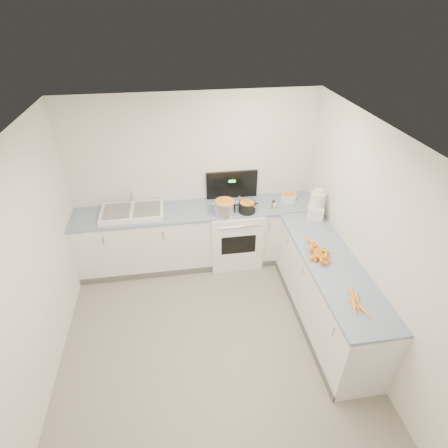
{
  "coord_description": "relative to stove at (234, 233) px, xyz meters",
  "views": [
    {
      "loc": [
        -0.26,
        -2.58,
        3.53
      ],
      "look_at": [
        0.3,
        1.1,
        1.05
      ],
      "focal_mm": 28.0,
      "sensor_mm": 36.0,
      "label": 1
    }
  ],
  "objects": [
    {
      "name": "floor",
      "position": [
        -0.55,
        -1.69,
        -0.47
      ],
      "size": [
        3.5,
        4.0,
        0.0
      ],
      "primitive_type": null,
      "color": "gray",
      "rests_on": "ground"
    },
    {
      "name": "ceiling",
      "position": [
        -0.55,
        -1.69,
        2.03
      ],
      "size": [
        3.5,
        4.0,
        0.0
      ],
      "primitive_type": null,
      "rotation": [
        3.14,
        0.0,
        0.0
      ],
      "color": "silver",
      "rests_on": "ground"
    },
    {
      "name": "wall_back",
      "position": [
        -0.55,
        0.31,
        0.78
      ],
      "size": [
        3.5,
        0.0,
        2.5
      ],
      "primitive_type": null,
      "rotation": [
        1.57,
        0.0,
        0.0
      ],
      "color": "silver",
      "rests_on": "ground"
    },
    {
      "name": "wall_left",
      "position": [
        -2.3,
        -1.69,
        0.78
      ],
      "size": [
        0.0,
        4.0,
        2.5
      ],
      "primitive_type": null,
      "rotation": [
        1.57,
        0.0,
        1.57
      ],
      "color": "silver",
      "rests_on": "ground"
    },
    {
      "name": "wall_right",
      "position": [
        1.2,
        -1.69,
        0.78
      ],
      "size": [
        0.0,
        4.0,
        2.5
      ],
      "primitive_type": null,
      "rotation": [
        1.57,
        0.0,
        -1.57
      ],
      "color": "silver",
      "rests_on": "ground"
    },
    {
      "name": "counter_back",
      "position": [
        -0.55,
        0.01,
        -0.0
      ],
      "size": [
        3.5,
        0.62,
        0.94
      ],
      "color": "white",
      "rests_on": "ground"
    },
    {
      "name": "counter_right",
      "position": [
        0.9,
        -1.39,
        -0.0
      ],
      "size": [
        0.62,
        2.2,
        0.94
      ],
      "color": "white",
      "rests_on": "ground"
    },
    {
      "name": "stove",
      "position": [
        0.0,
        0.0,
        0.0
      ],
      "size": [
        0.76,
        0.65,
        1.36
      ],
      "color": "white",
      "rests_on": "ground"
    },
    {
      "name": "sink",
      "position": [
        -1.45,
        0.02,
        0.5
      ],
      "size": [
        0.86,
        0.52,
        0.31
      ],
      "color": "white",
      "rests_on": "counter_back"
    },
    {
      "name": "steel_pot",
      "position": [
        -0.17,
        -0.16,
        0.55
      ],
      "size": [
        0.39,
        0.39,
        0.22
      ],
      "primitive_type": "cylinder",
      "rotation": [
        0.0,
        0.0,
        -0.4
      ],
      "color": "silver",
      "rests_on": "stove"
    },
    {
      "name": "black_pot",
      "position": [
        0.14,
        -0.16,
        0.53
      ],
      "size": [
        0.3,
        0.3,
        0.17
      ],
      "primitive_type": "cylinder",
      "rotation": [
        0.0,
        0.0,
        0.3
      ],
      "color": "black",
      "rests_on": "stove"
    },
    {
      "name": "wooden_spoon",
      "position": [
        0.14,
        -0.16,
        0.63
      ],
      "size": [
        0.19,
        0.35,
        0.02
      ],
      "primitive_type": "cylinder",
      "rotation": [
        1.57,
        0.0,
        0.46
      ],
      "color": "#AD7A47",
      "rests_on": "black_pot"
    },
    {
      "name": "mixing_bowl",
      "position": [
        0.82,
        0.06,
        0.52
      ],
      "size": [
        0.29,
        0.29,
        0.1
      ],
      "primitive_type": "cylinder",
      "rotation": [
        0.0,
        0.0,
        0.38
      ],
      "color": "white",
      "rests_on": "counter_back"
    },
    {
      "name": "extract_bottle",
      "position": [
        0.53,
        -0.14,
        0.53
      ],
      "size": [
        0.05,
        0.05,
        0.12
      ],
      "primitive_type": "cylinder",
      "color": "#593319",
      "rests_on": "counter_back"
    },
    {
      "name": "spice_jar",
      "position": [
        0.54,
        -0.17,
        0.51
      ],
      "size": [
        0.05,
        0.05,
        0.09
      ],
      "primitive_type": "cylinder",
      "color": "#E5B266",
      "rests_on": "counter_back"
    },
    {
      "name": "food_processor",
      "position": [
        1.04,
        -0.43,
        0.65
      ],
      "size": [
        0.28,
        0.31,
        0.42
      ],
      "color": "white",
      "rests_on": "counter_right"
    },
    {
      "name": "carrot_pile",
      "position": [
        0.79,
        -1.24,
        0.5
      ],
      "size": [
        0.33,
        0.48,
        0.09
      ],
      "color": "orange",
      "rests_on": "counter_right"
    },
    {
      "name": "peeled_carrots",
      "position": [
        0.86,
        -2.06,
        0.49
      ],
      "size": [
        0.18,
        0.43,
        0.04
      ],
      "color": "orange",
      "rests_on": "counter_right"
    },
    {
      "name": "peelings",
      "position": [
        -1.65,
        -0.01,
        0.54
      ],
      "size": [
        0.22,
        0.23,
        0.01
      ],
      "color": "tan",
      "rests_on": "sink"
    }
  ]
}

